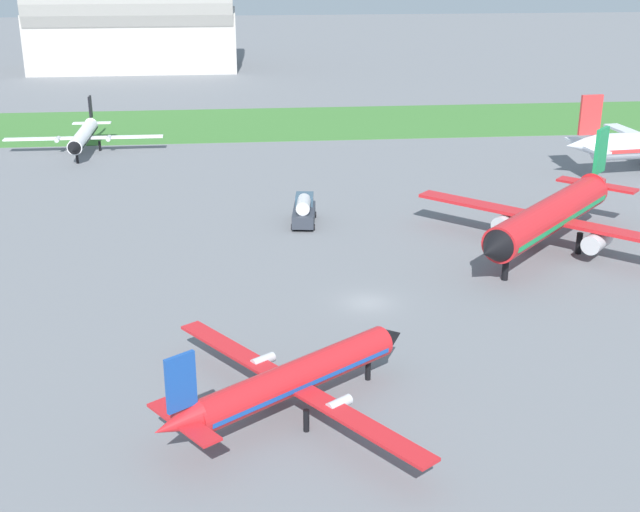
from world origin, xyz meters
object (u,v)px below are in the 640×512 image
Objects in this scene: airplane_midfield_jet at (552,215)px; fuel_truck_near_gate at (304,210)px; airplane_foreground_turboprop at (292,379)px; airplane_taxiing_turboprop at (84,135)px.

fuel_truck_near_gate is at bearing -71.26° from airplane_midfield_jet.
airplane_midfield_jet reaches higher than airplane_foreground_turboprop.
fuel_truck_near_gate is at bearing 48.29° from airplane_foreground_turboprop.
airplane_midfield_jet is at bearing 9.75° from airplane_foreground_turboprop.
airplane_midfield_jet reaches higher than fuel_truck_near_gate.
airplane_taxiing_turboprop is (-26.22, 78.08, -0.14)m from airplane_foreground_turboprop.
airplane_taxiing_turboprop reaches higher than fuel_truck_near_gate.
airplane_midfield_jet is 27.22m from fuel_truck_near_gate.
airplane_midfield_jet is 1.04× the size of airplane_taxiing_turboprop.
airplane_foreground_turboprop reaches higher than fuel_truck_near_gate.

